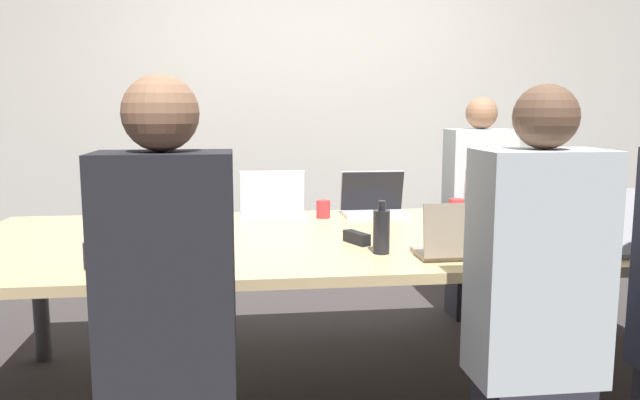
{
  "coord_description": "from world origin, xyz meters",
  "views": [
    {
      "loc": [
        -0.52,
        -2.77,
        1.31
      ],
      "look_at": [
        -0.16,
        0.1,
        0.88
      ],
      "focal_mm": 35.0,
      "sensor_mm": 36.0,
      "label": 1
    }
  ],
  "objects_px": {
    "bottle_near_midright": "(381,231)",
    "cup_far_right": "(456,207)",
    "bottle_far_midleft": "(224,204)",
    "cup_near_left": "(93,255)",
    "laptop_near_left": "(172,253)",
    "stapler": "(357,238)",
    "cup_near_midright": "(513,243)",
    "laptop_near_midright": "(459,242)",
    "person_near_left": "(168,318)",
    "cup_near_right": "(557,240)",
    "laptop_near_right": "(627,235)",
    "laptop_far_center": "(374,202)",
    "cup_far_midleft": "(222,213)",
    "person_near_midright": "(536,313)",
    "cup_far_center": "(323,209)",
    "laptop_far_midleft": "(273,205)",
    "laptop_far_right": "(496,200)",
    "person_far_right": "(478,213)"
  },
  "relations": [
    {
      "from": "laptop_near_right",
      "to": "laptop_near_left",
      "type": "relative_size",
      "value": 0.97
    },
    {
      "from": "laptop_far_right",
      "to": "stapler",
      "type": "relative_size",
      "value": 2.14
    },
    {
      "from": "cup_near_midright",
      "to": "laptop_far_center",
      "type": "relative_size",
      "value": 0.27
    },
    {
      "from": "cup_near_midright",
      "to": "laptop_near_left",
      "type": "distance_m",
      "value": 1.32
    },
    {
      "from": "bottle_far_midleft",
      "to": "cup_near_right",
      "type": "distance_m",
      "value": 1.53
    },
    {
      "from": "cup_near_right",
      "to": "person_far_right",
      "type": "bearing_deg",
      "value": 81.66
    },
    {
      "from": "bottle_near_midright",
      "to": "cup_near_left",
      "type": "xyz_separation_m",
      "value": [
        -1.09,
        -0.1,
        -0.04
      ]
    },
    {
      "from": "laptop_near_right",
      "to": "cup_near_right",
      "type": "bearing_deg",
      "value": -17.02
    },
    {
      "from": "cup_far_center",
      "to": "cup_near_midright",
      "type": "bearing_deg",
      "value": -55.07
    },
    {
      "from": "cup_far_right",
      "to": "stapler",
      "type": "bearing_deg",
      "value": -135.79
    },
    {
      "from": "laptop_near_left",
      "to": "stapler",
      "type": "relative_size",
      "value": 2.3
    },
    {
      "from": "bottle_far_midleft",
      "to": "cup_far_center",
      "type": "height_order",
      "value": "bottle_far_midleft"
    },
    {
      "from": "bottle_far_midleft",
      "to": "cup_near_left",
      "type": "xyz_separation_m",
      "value": [
        -0.45,
        -0.75,
        -0.07
      ]
    },
    {
      "from": "laptop_near_midright",
      "to": "laptop_near_left",
      "type": "bearing_deg",
      "value": 2.47
    },
    {
      "from": "cup_far_center",
      "to": "person_near_left",
      "type": "height_order",
      "value": "person_near_left"
    },
    {
      "from": "laptop_far_midleft",
      "to": "bottle_far_midleft",
      "type": "bearing_deg",
      "value": -141.07
    },
    {
      "from": "cup_far_right",
      "to": "person_near_left",
      "type": "xyz_separation_m",
      "value": [
        -1.38,
        -1.4,
        -0.09
      ]
    },
    {
      "from": "laptop_near_midright",
      "to": "laptop_near_left",
      "type": "relative_size",
      "value": 0.87
    },
    {
      "from": "cup_far_center",
      "to": "person_near_left",
      "type": "xyz_separation_m",
      "value": [
        -0.65,
        -1.39,
        -0.1
      ]
    },
    {
      "from": "laptop_near_left",
      "to": "laptop_near_right",
      "type": "bearing_deg",
      "value": -178.99
    },
    {
      "from": "bottle_near_midright",
      "to": "cup_near_right",
      "type": "bearing_deg",
      "value": -4.73
    },
    {
      "from": "bottle_far_midleft",
      "to": "cup_near_right",
      "type": "bearing_deg",
      "value": -27.76
    },
    {
      "from": "laptop_far_center",
      "to": "cup_near_left",
      "type": "relative_size",
      "value": 3.64
    },
    {
      "from": "laptop_far_right",
      "to": "laptop_near_right",
      "type": "distance_m",
      "value": 1.04
    },
    {
      "from": "laptop_far_midleft",
      "to": "bottle_near_midright",
      "type": "distance_m",
      "value": 0.94
    },
    {
      "from": "laptop_near_left",
      "to": "stapler",
      "type": "xyz_separation_m",
      "value": [
        0.74,
        0.36,
        -0.04
      ]
    },
    {
      "from": "bottle_near_midright",
      "to": "cup_far_right",
      "type": "height_order",
      "value": "bottle_near_midright"
    },
    {
      "from": "laptop_near_midright",
      "to": "cup_far_right",
      "type": "distance_m",
      "value": 1.02
    },
    {
      "from": "person_far_right",
      "to": "laptop_near_right",
      "type": "height_order",
      "value": "person_far_right"
    },
    {
      "from": "cup_far_midleft",
      "to": "person_near_midright",
      "type": "relative_size",
      "value": 0.06
    },
    {
      "from": "laptop_near_left",
      "to": "person_near_midright",
      "type": "bearing_deg",
      "value": 160.26
    },
    {
      "from": "cup_far_right",
      "to": "cup_far_center",
      "type": "height_order",
      "value": "cup_far_center"
    },
    {
      "from": "cup_near_left",
      "to": "person_near_midright",
      "type": "bearing_deg",
      "value": -18.48
    },
    {
      "from": "cup_far_right",
      "to": "bottle_far_midleft",
      "type": "bearing_deg",
      "value": -171.15
    },
    {
      "from": "laptop_near_midright",
      "to": "bottle_near_midright",
      "type": "bearing_deg",
      "value": -23.63
    },
    {
      "from": "person_far_right",
      "to": "laptop_near_left",
      "type": "relative_size",
      "value": 3.86
    },
    {
      "from": "person_far_right",
      "to": "bottle_far_midleft",
      "type": "bearing_deg",
      "value": -157.3
    },
    {
      "from": "cup_far_right",
      "to": "person_near_left",
      "type": "distance_m",
      "value": 1.97
    },
    {
      "from": "laptop_far_right",
      "to": "cup_far_center",
      "type": "bearing_deg",
      "value": -176.49
    },
    {
      "from": "bottle_far_midleft",
      "to": "laptop_near_midright",
      "type": "bearing_deg",
      "value": -40.17
    },
    {
      "from": "cup_near_right",
      "to": "laptop_far_center",
      "type": "height_order",
      "value": "laptop_far_center"
    },
    {
      "from": "cup_near_right",
      "to": "person_near_left",
      "type": "relative_size",
      "value": 0.07
    },
    {
      "from": "cup_near_left",
      "to": "cup_near_midright",
      "type": "bearing_deg",
      "value": 0.8
    },
    {
      "from": "bottle_near_midright",
      "to": "stapler",
      "type": "relative_size",
      "value": 1.37
    },
    {
      "from": "cup_near_midright",
      "to": "laptop_near_midright",
      "type": "bearing_deg",
      "value": -169.99
    },
    {
      "from": "bottle_far_midleft",
      "to": "cup_near_right",
      "type": "xyz_separation_m",
      "value": [
        1.35,
        -0.71,
        -0.07
      ]
    },
    {
      "from": "cup_near_right",
      "to": "cup_near_left",
      "type": "distance_m",
      "value": 1.8
    },
    {
      "from": "cup_far_center",
      "to": "laptop_near_left",
      "type": "xyz_separation_m",
      "value": [
        -0.68,
        -1.01,
        0.02
      ]
    },
    {
      "from": "laptop_far_right",
      "to": "stapler",
      "type": "xyz_separation_m",
      "value": [
        -0.92,
        -0.71,
        -0.04
      ]
    },
    {
      "from": "bottle_near_midright",
      "to": "cup_far_right",
      "type": "xyz_separation_m",
      "value": [
        0.61,
        0.85,
        -0.05
      ]
    }
  ]
}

